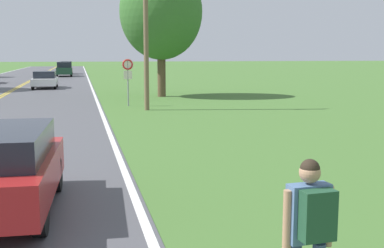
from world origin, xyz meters
TOP-DOWN VIEW (x-y plane):
  - hitchhiker_person at (7.30, 4.78)m, footprint 0.57×0.41m
  - traffic_sign at (7.56, 26.17)m, footprint 0.60×0.10m
  - utility_pole_midground at (8.28, 24.09)m, footprint 1.80×0.24m
  - tree_right_cluster at (10.29, 31.62)m, footprint 5.31×5.31m
  - car_white_sedan_mid_far at (2.30, 41.62)m, footprint 1.90×4.34m
  - car_dark_green_suv_distant at (3.17, 63.80)m, footprint 2.08×4.96m
  - car_champagne_van_horizon at (3.27, 71.51)m, footprint 1.77×4.42m

SIDE VIEW (x-z plane):
  - car_white_sedan_mid_far at x=2.30m, z-range 0.02..1.42m
  - car_champagne_van_horizon at x=3.27m, z-range 0.03..1.84m
  - car_dark_green_suv_distant at x=3.17m, z-range 0.05..1.88m
  - hitchhiker_person at x=7.30m, z-range 0.19..1.86m
  - traffic_sign at x=7.56m, z-range 0.64..3.14m
  - utility_pole_midground at x=8.28m, z-range 0.16..9.88m
  - tree_right_cluster at x=10.29m, z-range 1.18..9.68m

